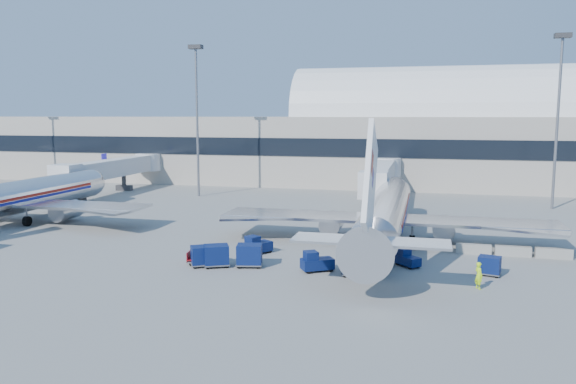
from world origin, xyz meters
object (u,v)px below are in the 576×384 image
(barrier_far, at_px, (554,253))
(tug_lead, at_px, (316,262))
(tug_right, at_px, (407,259))
(tug_left, at_px, (257,245))
(jetbridge_near, at_px, (382,175))
(cart_solo_far, at_px, (489,265))
(cart_open_red, at_px, (201,260))
(mast_west, at_px, (197,98))
(barrier_near, at_px, (474,249))
(airliner_mid, at_px, (12,198))
(jetbridge_mid, at_px, (116,168))
(barrier_mid, at_px, (513,251))
(cart_train_a, at_px, (249,255))
(airliner_main, at_px, (385,213))
(cart_train_c, at_px, (203,256))
(cart_solo_near, at_px, (353,265))
(mast_east, at_px, (559,95))
(cart_train_b, at_px, (216,255))
(ramp_worker, at_px, (479,275))

(barrier_far, bearing_deg, tug_lead, -155.28)
(tug_right, distance_m, tug_left, 13.21)
(tug_left, bearing_deg, jetbridge_near, 19.89)
(barrier_far, height_order, tug_left, tug_left)
(cart_solo_far, xyz_separation_m, cart_open_red, (-22.81, -2.39, -0.40))
(mast_west, distance_m, barrier_near, 49.33)
(barrier_far, bearing_deg, airliner_mid, 177.47)
(barrier_far, distance_m, tug_left, 25.79)
(jetbridge_mid, xyz_separation_m, mast_west, (14.40, -0.81, 10.86))
(airliner_mid, xyz_separation_m, barrier_far, (56.60, -2.51, -2.48))
(barrier_mid, height_order, cart_open_red, barrier_mid)
(barrier_mid, height_order, cart_train_a, cart_train_a)
(airliner_main, height_order, airliner_mid, same)
(airliner_main, xyz_separation_m, cart_train_a, (-10.09, -11.31, -1.94))
(jetbridge_near, xyz_separation_m, jetbridge_mid, (-42.00, 0.00, 0.00))
(cart_train_c, distance_m, cart_open_red, 0.75)
(barrier_far, height_order, cart_solo_near, cart_solo_near)
(airliner_main, bearing_deg, jetbridge_near, 95.22)
(jetbridge_mid, xyz_separation_m, cart_open_red, (30.23, -37.96, -3.53))
(barrier_near, xyz_separation_m, tug_lead, (-12.57, -8.83, 0.30))
(airliner_main, height_order, cart_train_c, airliner_main)
(airliner_mid, relative_size, jetbridge_mid, 1.35)
(tug_left, distance_m, cart_solo_near, 10.40)
(mast_east, xyz_separation_m, tug_lead, (-24.57, -36.83, -14.04))
(tug_right, bearing_deg, cart_train_b, -119.16)
(mast_east, height_order, barrier_far, mast_east)
(ramp_worker, bearing_deg, cart_train_a, 53.59)
(mast_west, height_order, cart_solo_far, mast_west)
(airliner_mid, distance_m, cart_open_red, 30.28)
(barrier_mid, xyz_separation_m, tug_right, (-8.92, -5.56, 0.19))
(tug_lead, distance_m, cart_train_c, 9.31)
(tug_right, distance_m, ramp_worker, 7.18)
(cart_train_c, bearing_deg, airliner_mid, 125.23)
(cart_solo_far, bearing_deg, tug_right, -176.21)
(mast_west, xyz_separation_m, cart_solo_far, (38.64, -34.77, -14.00))
(cart_train_c, xyz_separation_m, cart_solo_near, (12.30, 0.26, -0.04))
(jetbridge_mid, height_order, cart_solo_far, jetbridge_mid)
(barrier_near, height_order, cart_train_c, cart_train_c)
(ramp_worker, bearing_deg, tug_left, 41.15)
(jetbridge_mid, height_order, mast_west, mast_west)
(tug_lead, height_order, ramp_worker, ramp_worker)
(barrier_near, distance_m, cart_open_red, 23.99)
(airliner_mid, xyz_separation_m, barrier_near, (50.00, -2.51, -2.48))
(barrier_mid, relative_size, tug_lead, 1.07)
(jetbridge_mid, height_order, cart_solo_near, jetbridge_mid)
(jetbridge_near, height_order, cart_solo_far, jetbridge_near)
(airliner_mid, relative_size, barrier_near, 12.42)
(jetbridge_near, xyz_separation_m, cart_open_red, (-11.77, -37.96, -3.53))
(cart_solo_far, bearing_deg, tug_left, -171.72)
(cart_train_a, xyz_separation_m, cart_train_b, (-2.61, -0.64, -0.03))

